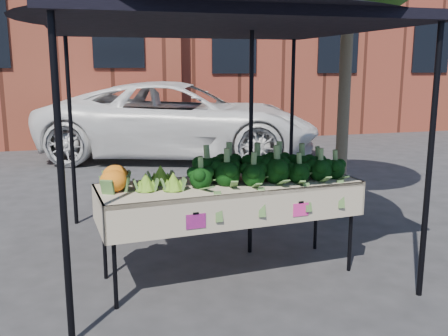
% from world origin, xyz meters
% --- Properties ---
extents(ground, '(90.00, 90.00, 0.00)m').
position_xyz_m(ground, '(0.00, 0.00, 0.00)').
color(ground, '#2B2B2E').
extents(table, '(2.46, 1.01, 0.90)m').
position_xyz_m(table, '(-0.09, -0.13, 0.45)').
color(table, '#C0AC93').
rests_on(table, ground).
extents(canopy, '(3.16, 3.16, 2.74)m').
position_xyz_m(canopy, '(-0.07, 0.46, 1.37)').
color(canopy, black).
rests_on(canopy, ground).
extents(broccoli_heap, '(1.57, 0.60, 0.30)m').
position_xyz_m(broccoli_heap, '(0.27, -0.10, 1.05)').
color(broccoli_heap, black).
rests_on(broccoli_heap, table).
extents(romanesco_cluster, '(0.46, 0.50, 0.23)m').
position_xyz_m(romanesco_cluster, '(-0.76, -0.14, 1.01)').
color(romanesco_cluster, '#81AA30').
rests_on(romanesco_cluster, table).
extents(cauliflower_pair, '(0.26, 0.46, 0.21)m').
position_xyz_m(cauliflower_pair, '(-1.13, -0.06, 1.00)').
color(cauliflower_pair, orange).
rests_on(cauliflower_pair, table).
extents(vehicle, '(2.43, 3.08, 5.85)m').
position_xyz_m(vehicle, '(0.62, 6.17, 2.93)').
color(vehicle, white).
rests_on(vehicle, ground).
extents(street_tree, '(2.24, 2.24, 4.42)m').
position_xyz_m(street_tree, '(1.82, 1.31, 2.21)').
color(street_tree, '#1E4C14').
rests_on(street_tree, ground).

